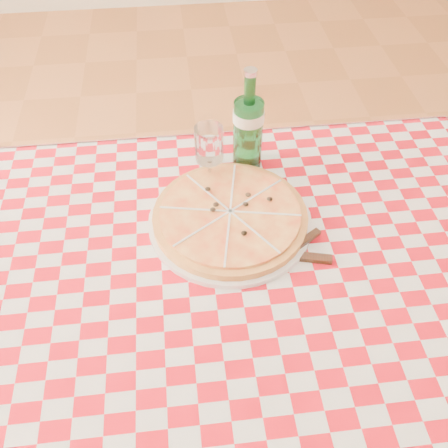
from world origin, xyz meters
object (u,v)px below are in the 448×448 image
object	(u,v)px
dining_table	(236,291)
wine_glass	(209,157)
pizza_plate	(230,216)
water_bottle	(248,121)

from	to	relation	value
dining_table	wine_glass	size ratio (longest dim) A/B	7.29
wine_glass	dining_table	bearing A→B (deg)	-82.76
dining_table	pizza_plate	distance (m)	0.17
pizza_plate	water_bottle	bearing A→B (deg)	71.26
pizza_plate	water_bottle	distance (m)	0.23
wine_glass	water_bottle	bearing A→B (deg)	32.02
pizza_plate	water_bottle	size ratio (longest dim) A/B	1.38
pizza_plate	dining_table	bearing A→B (deg)	-90.00
water_bottle	dining_table	bearing A→B (deg)	-102.00
pizza_plate	wine_glass	world-z (taller)	wine_glass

